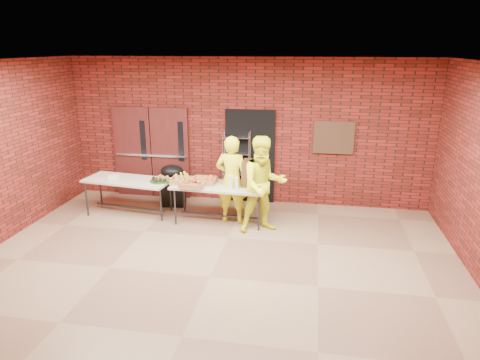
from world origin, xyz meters
name	(u,v)px	position (x,y,z in m)	size (l,w,h in m)	color
room	(208,178)	(0.00, 0.00, 1.60)	(8.08, 7.08, 3.28)	brown
double_doors	(152,153)	(-2.20, 3.44, 1.05)	(1.78, 0.12, 2.10)	#4D1816
dark_doorway	(250,157)	(0.10, 3.46, 1.05)	(1.10, 0.06, 2.10)	black
bronze_plaque	(334,138)	(1.90, 3.45, 1.55)	(0.85, 0.04, 0.70)	#3F2A19
wire_rack	(236,168)	(-0.18, 3.32, 0.82)	(0.60, 0.20, 1.64)	#AEAEB5
table_left	(128,182)	(-2.31, 2.30, 0.69)	(1.91, 0.99, 0.75)	#B8A88D
table_right	(219,188)	(-0.32, 2.18, 0.71)	(1.92, 0.87, 0.77)	#B8A88D
basket_bananas	(182,180)	(-1.08, 2.18, 0.83)	(0.44, 0.34, 0.14)	#AB7445
basket_oranges	(204,180)	(-0.65, 2.24, 0.84)	(0.47, 0.36, 0.15)	#AB7445
basket_apples	(193,184)	(-0.81, 1.97, 0.84)	(0.46, 0.36, 0.14)	#AB7445
muffin_tray	(160,179)	(-1.59, 2.29, 0.80)	(0.43, 0.43, 0.11)	#144D17
napkin_box	(114,177)	(-2.63, 2.32, 0.78)	(0.19, 0.13, 0.06)	white
coffee_dispenser	(253,173)	(0.33, 2.28, 1.03)	(0.39, 0.35, 0.51)	#4F361B
cup_stack_front	(230,182)	(-0.06, 2.01, 0.90)	(0.08, 0.08, 0.25)	white
cup_stack_mid	(237,183)	(0.06, 2.03, 0.88)	(0.07, 0.07, 0.22)	white
cup_stack_back	(235,180)	(0.00, 2.21, 0.88)	(0.07, 0.07, 0.22)	white
covered_grill	(173,185)	(-1.56, 2.94, 0.46)	(0.55, 0.48, 0.92)	black
volunteer_woman	(232,180)	(-0.07, 2.21, 0.89)	(0.65, 0.42, 1.77)	#F8FD1C
volunteer_man	(263,185)	(0.59, 1.89, 0.93)	(0.90, 0.70, 1.85)	#F8FD1C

